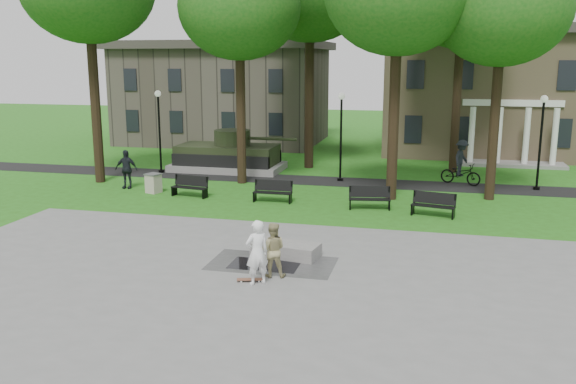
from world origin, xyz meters
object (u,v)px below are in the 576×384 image
object	(u,v)px
skateboarder	(257,252)
park_bench_0	(190,186)
concrete_block	(286,250)
trash_bin	(154,183)
cyclist	(461,166)
friend_watching	(272,250)

from	to	relation	value
skateboarder	park_bench_0	distance (m)	12.34
skateboarder	concrete_block	bearing A→B (deg)	-134.60
skateboarder	trash_bin	world-z (taller)	skateboarder
cyclist	trash_bin	size ratio (longest dim) A/B	2.45
skateboarder	trash_bin	distance (m)	13.83
concrete_block	park_bench_0	xyz separation A→B (m)	(-6.64, 7.81, 0.28)
concrete_block	skateboarder	bearing A→B (deg)	-94.21
cyclist	skateboarder	bearing A→B (deg)	-176.66
skateboarder	cyclist	size ratio (longest dim) A/B	0.82
trash_bin	park_bench_0	bearing A→B (deg)	-10.01
friend_watching	trash_bin	bearing A→B (deg)	-60.20
park_bench_0	trash_bin	bearing A→B (deg)	178.90
skateboarder	cyclist	xyz separation A→B (m)	(6.27, 16.56, -0.02)
friend_watching	trash_bin	xyz separation A→B (m)	(-8.78, 10.15, -0.37)
concrete_block	cyclist	bearing A→B (deg)	66.36
concrete_block	trash_bin	world-z (taller)	trash_bin
skateboarder	park_bench_0	bearing A→B (deg)	-98.91
park_bench_0	trash_bin	size ratio (longest dim) A/B	1.93
skateboarder	trash_bin	xyz separation A→B (m)	(-8.51, 10.88, -0.50)
concrete_block	friend_watching	world-z (taller)	friend_watching
skateboarder	park_bench_0	xyz separation A→B (m)	(-6.44, 10.51, -0.46)
skateboarder	cyclist	world-z (taller)	cyclist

